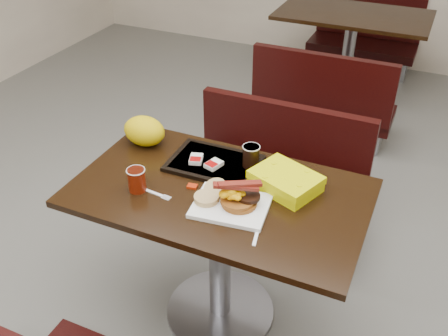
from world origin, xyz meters
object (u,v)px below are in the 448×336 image
at_px(clamshell, 286,181).
at_px(hashbrown_sleeve_right, 214,164).
at_px(bench_near_n, 272,178).
at_px(bench_far_s, 326,92).
at_px(fork, 153,192).
at_px(hashbrown_sleeve_left, 196,159).
at_px(coffee_cup_near, 137,180).
at_px(paper_bag, 144,131).
at_px(table_near, 220,257).
at_px(bench_far_n, 364,34).
at_px(pancake_stack, 239,201).
at_px(tray, 214,163).
at_px(coffee_cup_far, 251,156).
at_px(table_far, 348,58).
at_px(knife, 257,232).
at_px(platter, 231,206).

bearing_deg(clamshell, hashbrown_sleeve_right, -158.87).
xyz_separation_m(bench_near_n, bench_far_s, (0.00, 1.20, 0.00)).
xyz_separation_m(bench_near_n, fork, (-0.24, -0.83, 0.39)).
bearing_deg(fork, bench_near_n, 80.07).
distance_m(fork, hashbrown_sleeve_left, 0.27).
xyz_separation_m(coffee_cup_near, fork, (0.07, 0.01, -0.05)).
bearing_deg(paper_bag, table_near, -22.21).
height_order(bench_far_n, hashbrown_sleeve_left, hashbrown_sleeve_left).
distance_m(pancake_stack, tray, 0.32).
relative_size(coffee_cup_near, coffee_cup_far, 1.02).
distance_m(tray, hashbrown_sleeve_left, 0.08).
relative_size(bench_near_n, coffee_cup_near, 10.08).
relative_size(table_far, hashbrown_sleeve_right, 16.48).
bearing_deg(fork, table_near, 34.30).
height_order(knife, coffee_cup_far, coffee_cup_far).
xyz_separation_m(bench_far_s, fork, (-0.24, -2.03, 0.39)).
distance_m(bench_far_n, knife, 3.51).
bearing_deg(pancake_stack, hashbrown_sleeve_left, 144.84).
bearing_deg(bench_far_n, hashbrown_sleeve_right, -91.50).
bearing_deg(bench_far_s, hashbrown_sleeve_right, -92.68).
bearing_deg(table_near, platter, -44.77).
relative_size(fork, tray, 0.35).
distance_m(fork, paper_bag, 0.40).
bearing_deg(bench_far_n, platter, -88.51).
xyz_separation_m(hashbrown_sleeve_left, clamshell, (0.41, -0.01, 0.01)).
height_order(pancake_stack, hashbrown_sleeve_left, pancake_stack).
distance_m(coffee_cup_near, tray, 0.36).
xyz_separation_m(coffee_cup_near, coffee_cup_far, (0.37, 0.33, 0.02)).
relative_size(bench_far_s, platter, 3.46).
bearing_deg(fork, bench_far_n, 92.23).
xyz_separation_m(table_far, platter, (0.09, -2.69, 0.38)).
xyz_separation_m(bench_far_n, fork, (-0.24, -3.43, 0.39)).
bearing_deg(coffee_cup_near, bench_far_n, 84.92).
height_order(clamshell, paper_bag, paper_bag).
distance_m(knife, clamshell, 0.30).
bearing_deg(coffee_cup_far, coffee_cup_near, -138.01).
relative_size(bench_near_n, coffee_cup_far, 10.31).
xyz_separation_m(table_far, hashbrown_sleeve_right, (-0.08, -2.48, 0.40)).
bearing_deg(tray, bench_near_n, 78.70).
relative_size(bench_near_n, hashbrown_sleeve_left, 13.66).
bearing_deg(fork, clamshell, 33.74).
height_order(bench_far_s, tray, tray).
bearing_deg(tray, pancake_stack, -48.21).
bearing_deg(knife, coffee_cup_near, -105.95).
relative_size(coffee_cup_near, fork, 0.74).
relative_size(table_far, pancake_stack, 8.65).
xyz_separation_m(fork, hashbrown_sleeve_left, (0.07, 0.26, 0.03)).
distance_m(fork, knife, 0.48).
xyz_separation_m(bench_near_n, hashbrown_sleeve_right, (-0.08, -0.58, 0.42)).
relative_size(platter, coffee_cup_far, 2.98).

